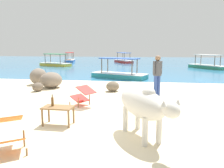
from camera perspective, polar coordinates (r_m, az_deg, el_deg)
name	(u,v)px	position (r m, az deg, el deg)	size (l,w,h in m)	color
sand_beach	(77,121)	(6.08, -9.08, -9.45)	(18.00, 14.00, 0.04)	beige
water_surface	(130,63)	(27.61, 4.71, 5.32)	(60.00, 36.00, 0.03)	teal
cow	(143,104)	(4.75, 7.95, -5.06)	(1.40, 1.94, 1.14)	beige
low_bench_table	(58,110)	(5.73, -13.76, -6.47)	(0.77, 0.45, 0.47)	brown
bottle	(52,101)	(5.78, -15.12, -4.36)	(0.07, 0.07, 0.30)	brown
deck_chair_near	(9,131)	(4.66, -25.08, -10.94)	(0.88, 0.93, 0.68)	brown
deck_chair_far	(83,95)	(7.40, -7.53, -2.74)	(0.93, 0.84, 0.68)	brown
person_standing	(157,72)	(8.99, 11.63, 2.94)	(0.38, 0.39, 1.62)	#334C99
shore_rock_large	(113,86)	(9.82, 0.19, -0.61)	(0.59, 0.54, 0.44)	#756651
shore_rock_medium	(38,87)	(10.37, -18.62, -0.70)	(0.54, 0.38, 0.39)	#6B5B4C
shore_rock_small	(51,80)	(11.07, -15.45, 1.02)	(1.08, 1.04, 0.76)	gray
shore_rock_flat	(38,76)	(12.32, -18.45, 1.91)	(1.06, 0.75, 0.84)	gray
boat_green	(207,65)	(22.62, 23.31, 4.41)	(3.08, 3.66, 1.29)	#338E66
boat_yellow	(55,63)	(24.31, -14.42, 5.18)	(3.84, 2.45, 1.29)	gold
boat_red	(123,60)	(28.73, 2.97, 6.08)	(2.84, 3.76, 1.29)	#C63833
boat_blue	(70,60)	(30.85, -10.78, 6.16)	(1.98, 3.84, 1.29)	#3866B7
boat_teal	(119,74)	(14.27, 1.84, 2.66)	(3.84, 2.41, 1.29)	teal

